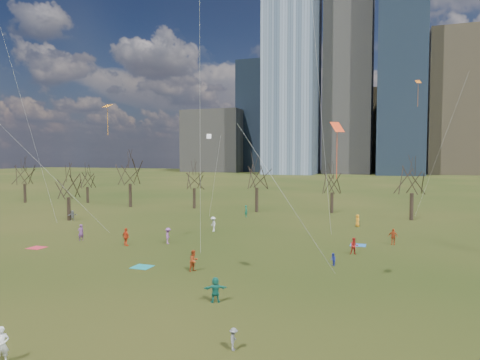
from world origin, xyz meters
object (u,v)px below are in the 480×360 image
(person_2, at_px, (194,261))
(person_4, at_px, (126,237))
(blanket_teal, at_px, (142,267))
(blanket_crimson, at_px, (37,248))
(person_1, at_px, (2,345))
(blanket_navy, at_px, (358,245))

(person_2, bearing_deg, person_4, 80.14)
(blanket_teal, relative_size, person_2, 0.92)
(blanket_crimson, distance_m, person_1, 26.22)
(blanket_crimson, height_order, person_4, person_4)
(blanket_navy, xyz_separation_m, blanket_crimson, (-30.84, -12.38, 0.00))
(blanket_navy, bearing_deg, blanket_teal, -137.30)
(blanket_navy, height_order, person_2, person_2)
(person_2, bearing_deg, blanket_navy, -17.44)
(blanket_navy, xyz_separation_m, person_4, (-22.82, -8.46, 0.92))
(person_1, relative_size, person_4, 0.89)
(blanket_crimson, height_order, person_1, person_1)
(blanket_navy, bearing_deg, person_1, -112.69)
(blanket_crimson, distance_m, person_4, 8.98)
(person_2, distance_m, person_4, 12.76)
(blanket_navy, distance_m, blanket_crimson, 33.24)
(blanket_teal, distance_m, person_1, 16.94)
(blanket_navy, relative_size, person_2, 0.92)
(person_2, bearing_deg, person_1, -164.10)
(blanket_teal, relative_size, blanket_crimson, 1.00)
(blanket_navy, distance_m, person_2, 19.13)
(blanket_teal, distance_m, blanket_crimson, 14.58)
(blanket_teal, xyz_separation_m, person_4, (-6.27, 6.81, 0.92))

